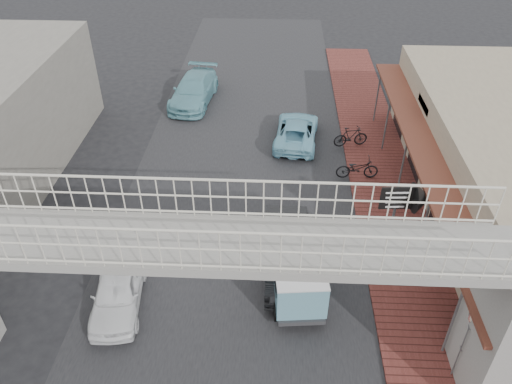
# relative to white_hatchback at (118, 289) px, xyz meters

# --- Properties ---
(ground) EXTENTS (120.00, 120.00, 0.00)m
(ground) POSITION_rel_white_hatchback_xyz_m (3.60, 1.50, -0.65)
(ground) COLOR black
(ground) RESTS_ON ground
(road_strip) EXTENTS (10.00, 60.00, 0.01)m
(road_strip) POSITION_rel_white_hatchback_xyz_m (3.60, 1.50, -0.65)
(road_strip) COLOR black
(road_strip) RESTS_ON ground
(sidewalk) EXTENTS (3.00, 40.00, 0.10)m
(sidewalk) POSITION_rel_white_hatchback_xyz_m (10.10, 4.50, -0.60)
(sidewalk) COLOR brown
(sidewalk) RESTS_ON ground
(shophouse_row) EXTENTS (7.20, 18.00, 4.00)m
(shophouse_row) POSITION_rel_white_hatchback_xyz_m (14.56, 5.50, 1.35)
(shophouse_row) COLOR gray
(shophouse_row) RESTS_ON ground
(footbridge) EXTENTS (16.40, 2.40, 6.34)m
(footbridge) POSITION_rel_white_hatchback_xyz_m (3.60, -2.50, 2.52)
(footbridge) COLOR gray
(footbridge) RESTS_ON ground
(white_hatchback) EXTENTS (1.98, 3.99, 1.31)m
(white_hatchback) POSITION_rel_white_hatchback_xyz_m (0.00, 0.00, 0.00)
(white_hatchback) COLOR white
(white_hatchback) RESTS_ON ground
(dark_sedan) EXTENTS (1.73, 4.70, 1.54)m
(dark_sedan) POSITION_rel_white_hatchback_xyz_m (5.69, 2.01, 0.11)
(dark_sedan) COLOR black
(dark_sedan) RESTS_ON ground
(angkot_curb) EXTENTS (2.48, 4.62, 1.23)m
(angkot_curb) POSITION_rel_white_hatchback_xyz_m (6.18, 11.18, -0.04)
(angkot_curb) COLOR #75B5CC
(angkot_curb) RESTS_ON ground
(angkot_far) EXTENTS (2.65, 5.39, 1.51)m
(angkot_far) POSITION_rel_white_hatchback_xyz_m (0.25, 15.52, 0.10)
(angkot_far) COLOR #65A3B0
(angkot_far) RESTS_ON ground
(angkot_van) EXTENTS (2.02, 3.83, 1.81)m
(angkot_van) POSITION_rel_white_hatchback_xyz_m (5.98, 0.87, 0.49)
(angkot_van) COLOR black
(angkot_van) RESTS_ON ground
(motorcycle_near) EXTENTS (1.97, 0.80, 1.02)m
(motorcycle_near) POSITION_rel_white_hatchback_xyz_m (8.90, 7.87, -0.05)
(motorcycle_near) COLOR black
(motorcycle_near) RESTS_ON sidewalk
(motorcycle_far) EXTENTS (1.82, 0.87, 1.05)m
(motorcycle_far) POSITION_rel_white_hatchback_xyz_m (8.90, 10.72, -0.03)
(motorcycle_far) COLOR black
(motorcycle_far) RESTS_ON sidewalk
(street_clock) EXTENTS (0.71, 0.67, 2.74)m
(street_clock) POSITION_rel_white_hatchback_xyz_m (10.86, -2.18, 1.72)
(street_clock) COLOR #59595B
(street_clock) RESTS_ON sidewalk
(arrow_sign) EXTENTS (1.83, 1.17, 3.13)m
(arrow_sign) POSITION_rel_white_hatchback_xyz_m (10.25, 2.94, 1.97)
(arrow_sign) COLOR #59595B
(arrow_sign) RESTS_ON sidewalk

